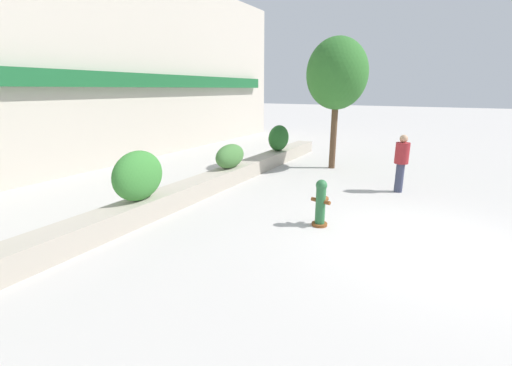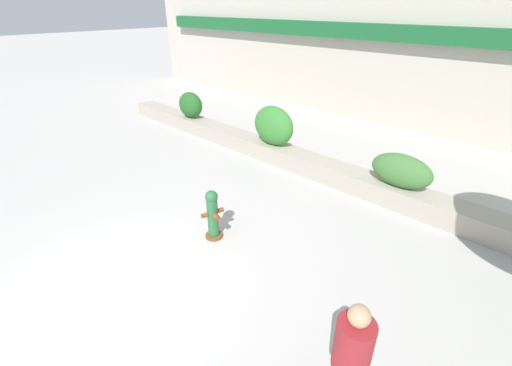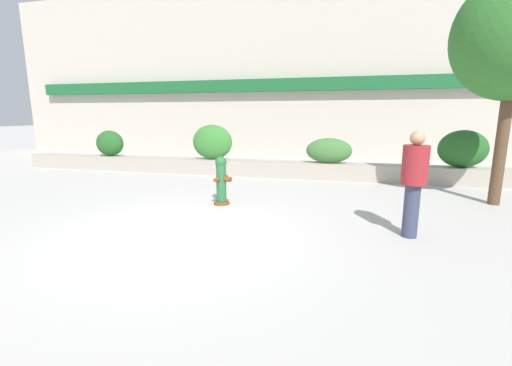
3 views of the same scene
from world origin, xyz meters
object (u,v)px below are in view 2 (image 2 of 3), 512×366
Objects in this scene: fire_hydrant at (213,214)px; hedge_bush_0 at (191,105)px; hedge_bush_1 at (273,126)px; pedestrian at (351,358)px; hedge_bush_2 at (401,171)px.

hedge_bush_0 is at bearing 146.22° from fire_hydrant.
pedestrian is at bearing -42.98° from hedge_bush_1.
hedge_bush_1 is 1.28× the size of fire_hydrant.
hedge_bush_2 is (3.86, 0.00, -0.19)m from hedge_bush_1.
hedge_bush_2 is 1.30× the size of fire_hydrant.
hedge_bush_0 is 0.74× the size of hedge_bush_2.
hedge_bush_1 is 0.80× the size of pedestrian.
hedge_bush_2 is at bearing 60.62° from fire_hydrant.
hedge_bush_1 reaches higher than hedge_bush_0.
hedge_bush_1 is at bearing 137.02° from pedestrian.
pedestrian reaches higher than hedge_bush_2.
fire_hydrant is at bearing 161.84° from pedestrian.
hedge_bush_1 is 3.87m from hedge_bush_2.
hedge_bush_1 is at bearing 180.00° from hedge_bush_2.
hedge_bush_1 reaches higher than fire_hydrant.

